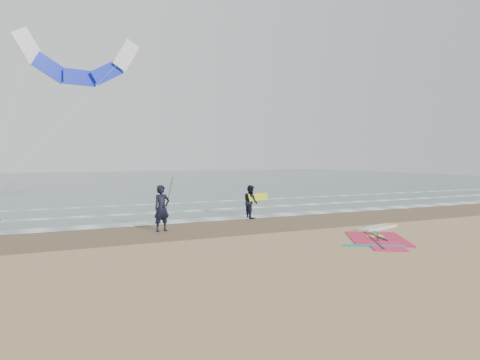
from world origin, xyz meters
name	(u,v)px	position (x,y,z in m)	size (l,w,h in m)	color
ground	(303,251)	(0.00, 0.00, 0.00)	(120.00, 120.00, 0.00)	tan
sea_water	(109,181)	(0.00, 48.00, 0.01)	(120.00, 80.00, 0.02)	#47605E
wet_sand_band	(233,226)	(0.00, 6.00, 0.00)	(120.00, 5.00, 0.01)	brown
foam_waterline	(201,214)	(0.00, 10.44, 0.03)	(120.00, 9.15, 0.02)	white
windsurf_rig	(379,235)	(4.31, 1.05, 0.03)	(5.05, 4.78, 0.12)	white
person_standing	(162,208)	(-3.42, 5.84, 1.01)	(0.73, 0.48, 2.01)	black
person_walking	(251,202)	(1.85, 7.87, 0.88)	(0.85, 0.66, 1.75)	black
held_pole	(168,197)	(-3.12, 5.84, 1.48)	(0.17, 0.86, 1.82)	black
carried_kiteboard	(258,197)	(2.25, 7.77, 1.11)	(1.30, 0.51, 0.39)	yellow
surf_kite	(79,64)	(-6.18, 12.42, 8.20)	(7.50, 2.57, 8.63)	white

